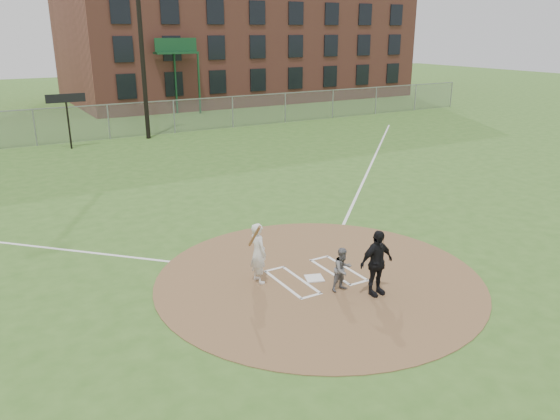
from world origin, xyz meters
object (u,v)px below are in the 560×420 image
home_plate (314,278)px  umpire (376,263)px  catcher (343,269)px  batter_at_plate (258,253)px

home_plate → umpire: 1.83m
umpire → catcher: bearing=132.9°
catcher → umpire: (0.57, -0.57, 0.27)m
umpire → batter_at_plate: 2.93m
home_plate → batter_at_plate: batter_at_plate is taller
umpire → batter_at_plate: batter_at_plate is taller
home_plate → umpire: bearing=-60.7°
home_plate → catcher: bearing=-74.6°
home_plate → umpire: (0.81, -1.44, 0.80)m
umpire → batter_at_plate: size_ratio=0.92×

